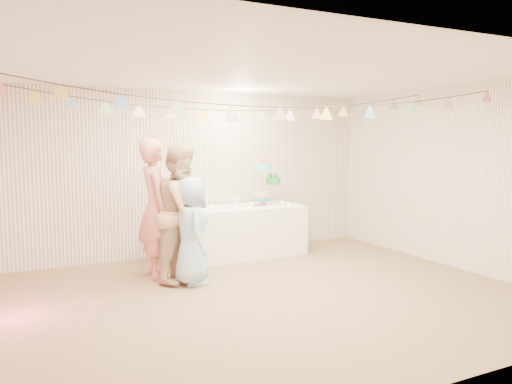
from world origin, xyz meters
name	(u,v)px	position (x,y,z in m)	size (l,w,h in m)	color
floor	(271,295)	(0.00, 0.00, 0.00)	(6.00, 6.00, 0.00)	brown
ceiling	(272,72)	(0.00, 0.00, 2.60)	(6.00, 6.00, 0.00)	silver
back_wall	(198,173)	(0.00, 2.50, 1.30)	(6.00, 6.00, 0.00)	white
front_wall	(436,216)	(0.00, -2.50, 1.30)	(6.00, 6.00, 0.00)	white
right_wall	(457,178)	(3.00, 0.00, 1.30)	(5.00, 5.00, 0.00)	white
table	(237,232)	(0.47, 2.01, 0.39)	(2.10, 0.84, 0.79)	white
cake_stand	(267,186)	(1.02, 2.06, 1.09)	(0.62, 0.36, 0.69)	silver
cake_bottom	(260,202)	(0.87, 2.00, 0.84)	(0.31, 0.31, 0.15)	teal
cake_middle	(274,184)	(1.20, 2.15, 1.11)	(0.27, 0.27, 0.22)	#1F8F38
cake_top_tier	(264,169)	(0.96, 2.03, 1.38)	(0.25, 0.25, 0.19)	#4DDAF2
platter	(202,212)	(-0.13, 1.96, 0.76)	(0.34, 0.34, 0.02)	white
posy	(236,204)	(0.47, 2.06, 0.83)	(0.13, 0.13, 0.15)	white
person_adult_a	(155,208)	(-0.99, 1.41, 0.93)	(0.68, 0.45, 1.86)	tan
person_adult_b	(183,213)	(-0.71, 1.11, 0.89)	(0.87, 0.68, 1.79)	tan
person_child	(192,231)	(-0.67, 0.88, 0.69)	(0.67, 0.44, 1.38)	#94BDD2
bunting_back	(233,101)	(0.00, 1.10, 2.35)	(5.60, 1.10, 0.40)	pink
bunting_front	(280,96)	(0.00, -0.20, 2.32)	(5.60, 0.90, 0.36)	#72A5E5
tealight_0	(192,210)	(-0.33, 1.86, 0.80)	(0.04, 0.04, 0.03)	#FFD88C
tealight_1	(212,206)	(0.12, 2.19, 0.80)	(0.04, 0.04, 0.03)	#FFD88C
tealight_2	(249,207)	(0.57, 1.79, 0.80)	(0.04, 0.04, 0.03)	#FFD88C
tealight_3	(251,203)	(0.82, 2.23, 0.80)	(0.04, 0.04, 0.03)	#FFD88C
tealight_4	(288,204)	(1.29, 1.83, 0.80)	(0.04, 0.04, 0.03)	#FFD88C
tealight_5	(282,202)	(1.37, 2.16, 0.80)	(0.04, 0.04, 0.03)	#FFD88C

